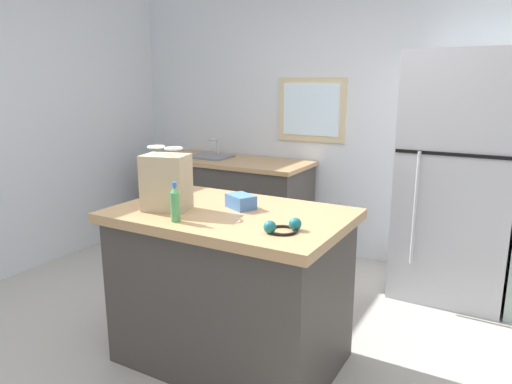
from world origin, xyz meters
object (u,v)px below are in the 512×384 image
object	(u,v)px
shopping_bag	(166,182)
kitchen_island	(231,286)
small_box	(241,201)
ear_defenders	(283,227)
refrigerator	(457,177)
bottle	(175,204)

from	to	relation	value
shopping_bag	kitchen_island	bearing A→B (deg)	24.42
shopping_bag	small_box	bearing A→B (deg)	33.79
kitchen_island	ear_defenders	world-z (taller)	ear_defenders
small_box	ear_defenders	bearing A→B (deg)	-34.10
refrigerator	bottle	distance (m)	2.27
refrigerator	bottle	xyz separation A→B (m)	(-1.14, -1.96, 0.09)
kitchen_island	small_box	world-z (taller)	small_box
shopping_bag	ear_defenders	size ratio (longest dim) A/B	1.73
kitchen_island	refrigerator	size ratio (longest dim) A/B	0.71
shopping_bag	ear_defenders	world-z (taller)	shopping_bag
shopping_bag	small_box	world-z (taller)	shopping_bag
kitchen_island	bottle	distance (m)	0.65
kitchen_island	small_box	distance (m)	0.51
small_box	bottle	size ratio (longest dim) A/B	0.79
refrigerator	bottle	world-z (taller)	refrigerator
shopping_bag	small_box	size ratio (longest dim) A/B	2.19
small_box	shopping_bag	bearing A→B (deg)	-146.21
small_box	bottle	xyz separation A→B (m)	(-0.16, -0.40, 0.05)
small_box	bottle	bearing A→B (deg)	-111.95
kitchen_island	shopping_bag	distance (m)	0.72
shopping_bag	bottle	size ratio (longest dim) A/B	1.72
bottle	ear_defenders	distance (m)	0.58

